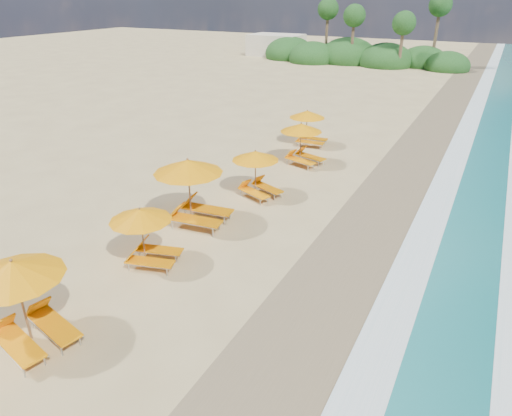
# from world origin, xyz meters

# --- Properties ---
(ground) EXTENTS (160.00, 160.00, 0.00)m
(ground) POSITION_xyz_m (0.00, 0.00, 0.00)
(ground) COLOR tan
(ground) RESTS_ON ground
(wet_sand) EXTENTS (4.00, 160.00, 0.01)m
(wet_sand) POSITION_xyz_m (4.00, 0.00, 0.01)
(wet_sand) COLOR olive
(wet_sand) RESTS_ON ground
(surf_foam) EXTENTS (4.00, 160.00, 0.01)m
(surf_foam) POSITION_xyz_m (6.70, 0.00, 0.03)
(surf_foam) COLOR white
(surf_foam) RESTS_ON ground
(station_1) EXTENTS (2.99, 2.88, 2.44)m
(station_1) POSITION_xyz_m (-2.49, -7.62, 1.37)
(station_1) COLOR olive
(station_1) RESTS_ON ground
(station_2) EXTENTS (2.56, 2.48, 2.04)m
(station_2) POSITION_xyz_m (-2.31, -3.22, 1.15)
(station_2) COLOR olive
(station_2) RESTS_ON ground
(station_3) EXTENTS (3.09, 2.92, 2.66)m
(station_3) POSITION_xyz_m (-2.62, -0.06, 1.49)
(station_3) COLOR olive
(station_3) RESTS_ON ground
(station_4) EXTENTS (2.69, 2.65, 2.08)m
(station_4) POSITION_xyz_m (-1.72, 3.44, 1.17)
(station_4) COLOR olive
(station_4) RESTS_ON ground
(station_5) EXTENTS (2.76, 2.68, 2.19)m
(station_5) POSITION_xyz_m (-1.56, 8.21, 1.23)
(station_5) COLOR olive
(station_5) RESTS_ON ground
(station_6) EXTENTS (2.40, 2.25, 2.10)m
(station_6) POSITION_xyz_m (-2.47, 11.37, 1.17)
(station_6) COLOR olive
(station_6) RESTS_ON ground
(treeline) EXTENTS (25.80, 8.80, 9.74)m
(treeline) POSITION_xyz_m (-9.94, 45.51, 1.00)
(treeline) COLOR #163D14
(treeline) RESTS_ON ground
(beach_building) EXTENTS (7.00, 5.00, 2.80)m
(beach_building) POSITION_xyz_m (-22.00, 48.00, 1.40)
(beach_building) COLOR beige
(beach_building) RESTS_ON ground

